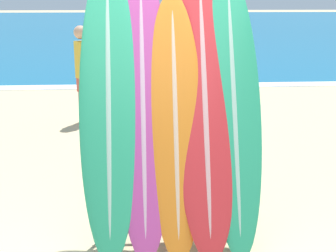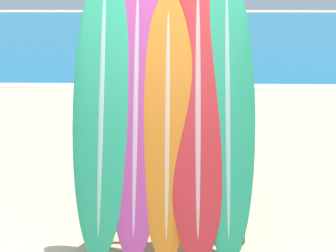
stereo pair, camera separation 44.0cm
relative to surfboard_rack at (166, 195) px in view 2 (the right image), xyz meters
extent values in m
cube|color=#146693|center=(-0.25, 37.44, -0.46)|extent=(120.00, 60.00, 0.00)
cube|color=white|center=(-0.25, 7.74, -0.45)|extent=(120.00, 0.60, 0.01)
cylinder|color=#28282D|center=(-0.70, 0.00, -0.03)|extent=(0.04, 0.04, 0.86)
cylinder|color=#28282D|center=(0.70, 0.00, -0.03)|extent=(0.04, 0.04, 0.86)
cylinder|color=#28282D|center=(0.00, 0.00, 0.37)|extent=(1.44, 0.04, 0.04)
cylinder|color=#28282D|center=(0.00, 0.00, -0.34)|extent=(1.44, 0.04, 0.04)
ellipsoid|color=#289E70|center=(-0.56, 0.13, 0.79)|extent=(0.51, 1.09, 2.50)
ellipsoid|color=#9AC3B3|center=(-0.56, 0.13, 0.79)|extent=(0.09, 1.06, 2.40)
ellipsoid|color=#B23D8E|center=(-0.26, 0.13, 0.76)|extent=(0.49, 1.06, 2.45)
ellipsoid|color=#CAA1BE|center=(-0.26, 0.13, 0.76)|extent=(0.09, 1.03, 2.35)
ellipsoid|color=orange|center=(0.01, 0.08, 0.65)|extent=(0.49, 0.96, 2.22)
ellipsoid|color=beige|center=(0.01, 0.08, 0.65)|extent=(0.09, 0.93, 2.13)
ellipsoid|color=red|center=(0.28, 0.14, 0.76)|extent=(0.56, 1.18, 2.45)
ellipsoid|color=#D19A9C|center=(0.28, 0.14, 0.76)|extent=(0.10, 1.14, 2.35)
ellipsoid|color=#289E70|center=(0.53, 0.14, 0.75)|extent=(0.48, 1.12, 2.43)
ellipsoid|color=#9AC3B3|center=(0.53, 0.14, 0.75)|extent=(0.09, 1.08, 2.34)
cylinder|color=beige|center=(-0.98, 6.26, -0.04)|extent=(0.12, 0.12, 0.84)
cylinder|color=beige|center=(-1.16, 6.25, -0.04)|extent=(0.12, 0.12, 0.84)
cube|color=#CC4C3D|center=(-1.07, 6.26, 0.25)|extent=(0.24, 0.15, 0.25)
cube|color=#2D333D|center=(-1.07, 6.26, 0.71)|extent=(0.26, 0.17, 0.66)
sphere|color=beige|center=(-1.07, 6.26, 1.19)|extent=(0.24, 0.24, 0.24)
cylinder|color=tan|center=(-1.19, 4.18, -0.06)|extent=(0.11, 0.11, 0.81)
cylinder|color=tan|center=(-1.28, 4.33, -0.06)|extent=(0.11, 0.11, 0.81)
cube|color=#CC4C3D|center=(-1.24, 4.26, 0.22)|extent=(0.24, 0.27, 0.24)
cube|color=gold|center=(-1.24, 4.26, 0.66)|extent=(0.26, 0.29, 0.63)
sphere|color=tan|center=(-1.24, 4.26, 1.12)|extent=(0.23, 0.23, 0.23)
cylinder|color=#846047|center=(-0.33, 2.42, -0.09)|extent=(0.10, 0.10, 0.74)
cylinder|color=#846047|center=(-0.49, 2.41, -0.09)|extent=(0.10, 0.10, 0.74)
cube|color=#CC4C3D|center=(-0.41, 2.41, 0.17)|extent=(0.22, 0.15, 0.22)
cube|color=#3370BC|center=(-0.41, 2.41, 0.56)|extent=(0.24, 0.17, 0.58)
sphere|color=#846047|center=(-0.41, 2.41, 0.99)|extent=(0.21, 0.21, 0.21)
camera|label=1|loc=(-0.32, -3.82, 1.69)|focal=50.00mm
camera|label=2|loc=(0.12, -3.83, 1.69)|focal=50.00mm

